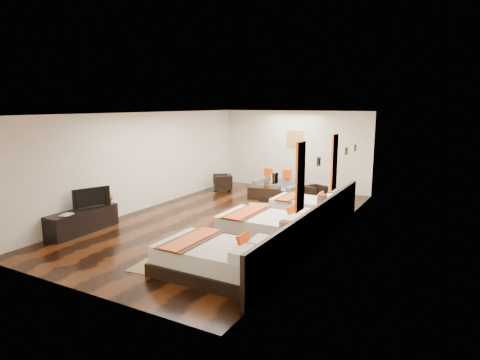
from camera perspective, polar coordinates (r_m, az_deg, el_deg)
The scene contains 30 objects.
floor at distance 10.85m, azimuth -1.83°, elevation -5.62°, with size 5.50×9.50×0.01m, color black.
ceiling at distance 10.42m, azimuth -1.92°, elevation 9.32°, with size 5.50×9.50×0.01m, color white.
back_wall at distance 14.79m, azimuth 7.64°, elevation 4.17°, with size 5.50×0.01×2.80m, color silver.
left_wall at distance 12.18m, azimuth -13.06°, elevation 2.63°, with size 0.01×9.50×2.80m, color silver.
right_wall at distance 9.45m, azimuth 12.58°, elevation 0.41°, with size 0.01×9.50×2.80m, color silver.
headboard_panel at distance 8.94m, azimuth 10.61°, elevation -6.37°, with size 0.08×6.60×0.90m, color black.
bed_near at distance 7.42m, azimuth -2.86°, elevation -11.07°, with size 2.24×1.41×0.85m.
bed_mid at distance 9.23m, azimuth 4.33°, elevation -6.68°, with size 2.26×1.42×0.86m.
bed_far at distance 11.38m, azimuth 9.38°, elevation -3.72°, with size 1.87×1.18×0.71m.
nightstand_a at distance 8.08m, azimuth 6.19°, elevation -9.35°, with size 0.41×0.41×0.81m.
nightstand_b at distance 10.14m, azimuth 11.30°, elevation -5.18°, with size 0.45×0.45×0.88m.
jute_mat_near at distance 8.20m, azimuth -11.07°, elevation -11.26°, with size 0.75×1.20×0.01m, color #9A804E.
jute_mat_mid at distance 10.03m, azimuth -1.64°, elevation -6.96°, with size 0.75×1.20×0.01m, color #9A804E.
jute_mat_far at distance 12.09m, azimuth 2.60°, elevation -3.91°, with size 0.75×1.20×0.01m, color #9A804E.
tv_console at distance 10.50m, azimuth -21.15°, elevation -5.36°, with size 0.50×1.80×0.55m, color black.
tv at distance 10.47m, azimuth -20.21°, elevation -2.32°, with size 0.90×0.12×0.52m, color black.
book at distance 10.11m, azimuth -23.56°, elevation -4.44°, with size 0.21×0.28×0.03m, color black.
figurine at distance 10.85m, azimuth -18.34°, elevation -2.14°, with size 0.36×0.36×0.38m, color brown.
sofa at distance 14.12m, azimuth 5.26°, elevation -0.73°, with size 1.85×0.72×0.54m, color slate.
armchair_left at distance 14.41m, azimuth -2.47°, elevation -0.36°, with size 0.63×0.65×0.59m, color black.
armchair_right at distance 12.96m, azimuth 10.45°, elevation -1.89°, with size 0.58×0.59×0.54m, color black.
coffee_table at distance 13.20m, azimuth 3.41°, elevation -1.81°, with size 1.00×0.50×0.40m, color black.
table_plant at distance 13.13m, azimuth 3.76°, elevation -0.32°, with size 0.27×0.23×0.30m, color #20561C.
orange_panel_a at distance 7.63m, azimuth 8.43°, elevation 0.44°, with size 0.04×0.40×1.30m, color #D86014.
orange_panel_b at distance 9.70m, azimuth 13.05°, elevation 2.43°, with size 0.04×0.40×1.30m, color #D86014.
sconce_near at distance 6.61m, azimuth 4.87°, elevation 0.27°, with size 0.07×0.12×0.18m.
sconce_mid at distance 8.64m, azimuth 10.89°, elevation 2.55°, with size 0.07×0.12×0.18m.
sconce_far at distance 10.74m, azimuth 14.59°, elevation 3.94°, with size 0.07×0.12×0.18m.
sconce_lounge at distance 11.61m, azimuth 15.72°, elevation 4.36°, with size 0.07×0.12×0.18m.
gold_artwork at distance 14.73m, azimuth 7.65°, elevation 5.71°, with size 0.60×0.04×0.60m, color #AD873F.
Camera 1 is at (5.36, -8.94, 3.03)m, focal length 30.50 mm.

